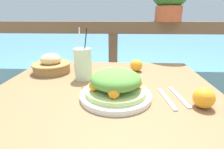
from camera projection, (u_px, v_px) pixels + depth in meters
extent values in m
cube|color=olive|center=(105.00, 93.00, 0.76)|extent=(0.96, 0.88, 0.04)
cube|color=olive|center=(52.00, 114.00, 1.25)|extent=(0.06, 0.06, 0.66)
cube|color=olive|center=(171.00, 117.00, 1.21)|extent=(0.06, 0.06, 0.66)
cube|color=brown|center=(113.00, 28.00, 1.36)|extent=(2.80, 0.08, 0.09)
cube|color=brown|center=(113.00, 84.00, 1.52)|extent=(0.07, 0.07, 0.86)
cube|color=teal|center=(118.00, 52.00, 3.96)|extent=(12.00, 4.00, 0.40)
cylinder|color=white|center=(116.00, 95.00, 0.67)|extent=(0.27, 0.27, 0.02)
cylinder|color=#B7D17A|center=(116.00, 91.00, 0.66)|extent=(0.23, 0.23, 0.02)
ellipsoid|color=#568E38|center=(116.00, 79.00, 0.65)|extent=(0.19, 0.19, 0.08)
sphere|color=orange|center=(137.00, 83.00, 0.66)|extent=(0.04, 0.04, 0.04)
sphere|color=orange|center=(115.00, 77.00, 0.73)|extent=(0.04, 0.04, 0.04)
sphere|color=orange|center=(94.00, 86.00, 0.63)|extent=(0.04, 0.04, 0.04)
sphere|color=orange|center=(114.00, 93.00, 0.58)|extent=(0.04, 0.04, 0.04)
cylinder|color=beige|center=(83.00, 64.00, 0.85)|extent=(0.08, 0.08, 0.15)
cylinder|color=black|center=(85.00, 50.00, 0.83)|extent=(0.05, 0.06, 0.21)
cylinder|color=white|center=(80.00, 51.00, 0.82)|extent=(0.01, 0.08, 0.21)
cylinder|color=olive|center=(52.00, 68.00, 0.96)|extent=(0.20, 0.20, 0.05)
torus|color=olive|center=(51.00, 64.00, 0.96)|extent=(0.21, 0.21, 0.01)
ellipsoid|color=#DBB77A|center=(51.00, 59.00, 0.95)|extent=(0.11, 0.11, 0.06)
cylinder|color=#A34C2D|center=(168.00, 14.00, 1.31)|extent=(0.20, 0.20, 0.11)
cube|color=silver|center=(166.00, 98.00, 0.66)|extent=(0.04, 0.18, 0.00)
cube|color=silver|center=(179.00, 97.00, 0.67)|extent=(0.04, 0.18, 0.00)
sphere|color=orange|center=(136.00, 65.00, 0.97)|extent=(0.07, 0.07, 0.07)
sphere|color=orange|center=(204.00, 98.00, 0.59)|extent=(0.07, 0.07, 0.07)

